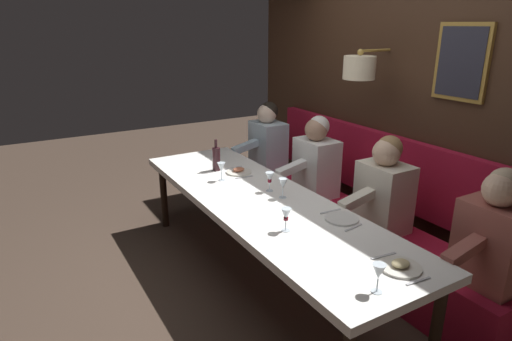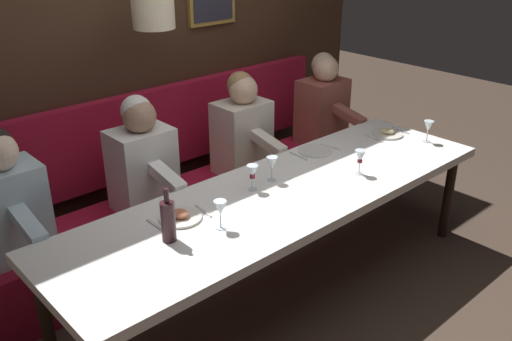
% 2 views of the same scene
% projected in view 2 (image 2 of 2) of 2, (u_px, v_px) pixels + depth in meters
% --- Properties ---
extents(ground_plane, '(12.00, 12.00, 0.00)m').
position_uv_depth(ground_plane, '(282.00, 290.00, 3.72)').
color(ground_plane, '#423328').
extents(dining_table, '(0.90, 3.04, 0.74)m').
position_uv_depth(dining_table, '(284.00, 199.00, 3.43)').
color(dining_table, white).
rests_on(dining_table, ground_plane).
extents(banquette_bench, '(0.52, 3.24, 0.45)m').
position_uv_depth(banquette_bench, '(200.00, 213.00, 4.22)').
color(banquette_bench, maroon).
rests_on(banquette_bench, ground_plane).
extents(back_wall_panel, '(0.59, 4.44, 2.90)m').
position_uv_depth(back_wall_panel, '(147.00, 51.00, 4.13)').
color(back_wall_panel, '#382316').
rests_on(back_wall_panel, ground_plane).
extents(diner_nearest, '(0.60, 0.40, 0.79)m').
position_uv_depth(diner_nearest, '(323.00, 102.00, 4.80)').
color(diner_nearest, '#934C42').
rests_on(diner_nearest, banquette_bench).
extents(diner_near, '(0.60, 0.40, 0.79)m').
position_uv_depth(diner_near, '(242.00, 127.00, 4.23)').
color(diner_near, beige).
rests_on(diner_near, banquette_bench).
extents(diner_middle, '(0.60, 0.40, 0.79)m').
position_uv_depth(diner_middle, '(142.00, 158.00, 3.69)').
color(diner_middle, white).
rests_on(diner_middle, banquette_bench).
extents(diner_far, '(0.60, 0.40, 0.79)m').
position_uv_depth(diner_far, '(7.00, 199.00, 3.14)').
color(diner_far, silver).
rests_on(diner_far, banquette_bench).
extents(place_setting_0, '(0.24, 0.32, 0.01)m').
position_uv_depth(place_setting_0, '(315.00, 151.00, 3.97)').
color(place_setting_0, silver).
rests_on(place_setting_0, dining_table).
extents(place_setting_1, '(0.24, 0.31, 0.05)m').
position_uv_depth(place_setting_1, '(180.00, 217.00, 3.09)').
color(place_setting_1, silver).
rests_on(place_setting_1, dining_table).
extents(place_setting_2, '(0.24, 0.32, 0.05)m').
position_uv_depth(place_setting_2, '(387.00, 133.00, 4.28)').
color(place_setting_2, silver).
rests_on(place_setting_2, dining_table).
extents(wine_glass_0, '(0.07, 0.07, 0.16)m').
position_uv_depth(wine_glass_0, '(272.00, 164.00, 3.50)').
color(wine_glass_0, silver).
rests_on(wine_glass_0, dining_table).
extents(wine_glass_1, '(0.07, 0.07, 0.16)m').
position_uv_depth(wine_glass_1, '(428.00, 127.00, 4.11)').
color(wine_glass_1, silver).
rests_on(wine_glass_1, dining_table).
extents(wine_glass_2, '(0.07, 0.07, 0.16)m').
position_uv_depth(wine_glass_2, '(360.00, 157.00, 3.59)').
color(wine_glass_2, silver).
rests_on(wine_glass_2, dining_table).
extents(wine_glass_3, '(0.07, 0.07, 0.16)m').
position_uv_depth(wine_glass_3, '(252.00, 173.00, 3.38)').
color(wine_glass_3, silver).
rests_on(wine_glass_3, dining_table).
extents(wine_glass_4, '(0.07, 0.07, 0.16)m').
position_uv_depth(wine_glass_4, '(220.00, 209.00, 2.96)').
color(wine_glass_4, silver).
rests_on(wine_glass_4, dining_table).
extents(wine_bottle, '(0.08, 0.08, 0.30)m').
position_uv_depth(wine_bottle, '(169.00, 221.00, 2.84)').
color(wine_bottle, '#33191E').
rests_on(wine_bottle, dining_table).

